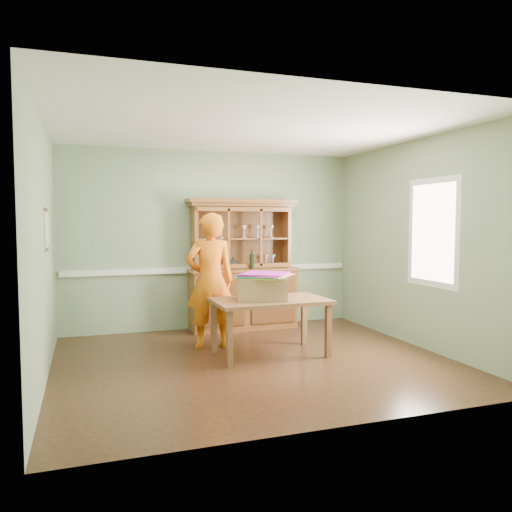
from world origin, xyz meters
name	(u,v)px	position (x,y,z in m)	size (l,w,h in m)	color
floor	(254,361)	(0.00, 0.00, 0.00)	(4.50, 4.50, 0.00)	#482717
ceiling	(254,128)	(0.00, 0.00, 2.70)	(4.50, 4.50, 0.00)	white
wall_back	(212,240)	(0.00, 2.00, 1.35)	(4.50, 4.50, 0.00)	gray
wall_left	(43,250)	(-2.25, 0.00, 1.35)	(4.00, 4.00, 0.00)	gray
wall_right	(418,243)	(2.25, 0.00, 1.35)	(4.00, 4.00, 0.00)	gray
wall_front	(337,259)	(0.00, -2.00, 1.35)	(4.50, 4.50, 0.00)	gray
chair_rail	(213,269)	(0.00, 1.98, 0.90)	(4.41, 0.05, 0.08)	white
framed_map	(47,230)	(-2.23, 0.30, 1.55)	(0.03, 0.60, 0.46)	#302213
window_panel	(432,232)	(2.23, -0.30, 1.50)	(0.03, 0.96, 1.36)	white
china_hutch	(242,283)	(0.41, 1.78, 0.70)	(1.67, 0.55, 1.97)	brown
dining_table	(270,306)	(0.27, 0.20, 0.61)	(1.39, 0.85, 0.69)	brown
cardboard_box	(261,288)	(0.16, 0.21, 0.83)	(0.58, 0.47, 0.27)	tan
kite_stack	(265,275)	(0.19, 0.17, 0.99)	(0.72, 0.72, 0.05)	#E2F91F
person	(210,281)	(-0.33, 0.80, 0.87)	(0.64, 0.42, 1.74)	orange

